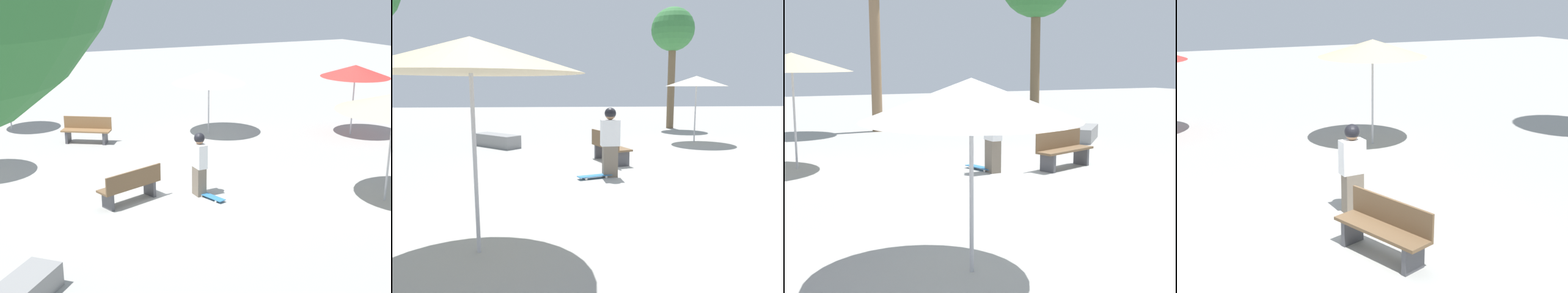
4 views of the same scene
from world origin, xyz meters
TOP-DOWN VIEW (x-y plane):
  - ground_plane at (0.00, 0.00)m, footprint 60.00×60.00m
  - skater_main at (-0.97, 0.51)m, footprint 0.26×0.44m
  - skateboard at (-1.12, 0.87)m, footprint 0.45×0.82m
  - bench_near at (0.46, -5.24)m, footprint 1.60×1.19m
  - bench_far at (0.73, 0.30)m, footprint 1.65×0.95m
  - shade_umbrella_white at (-3.68, -4.62)m, footprint 2.52×2.52m
  - shade_umbrella_grey at (2.55, -7.94)m, footprint 1.92×1.92m
  - shade_umbrella_red at (-8.11, -2.45)m, footprint 2.32×2.32m

SIDE VIEW (x-z plane):
  - ground_plane at x=0.00m, z-range 0.00..0.00m
  - skateboard at x=-1.12m, z-range 0.02..0.09m
  - bench_near at x=0.46m, z-range 0.00..0.85m
  - bench_far at x=0.73m, z-range 0.00..0.85m
  - skater_main at x=-0.97m, z-range 0.06..1.66m
  - shade_umbrella_white at x=-3.68m, z-range 0.89..3.15m
  - shade_umbrella_grey at x=2.55m, z-range 1.01..3.41m
  - shade_umbrella_red at x=-8.11m, z-range 1.01..3.43m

